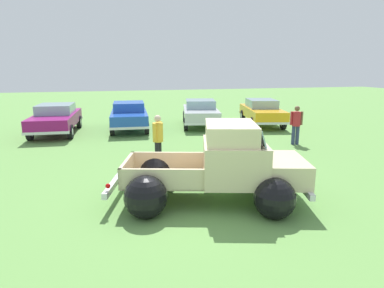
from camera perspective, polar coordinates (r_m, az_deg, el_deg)
name	(u,v)px	position (r m, az deg, el deg)	size (l,w,h in m)	color
ground_plane	(207,200)	(8.22, 2.54, -9.65)	(80.00, 80.00, 0.00)	#609347
vintage_pickup_truck	(223,171)	(7.98, 5.39, -4.62)	(4.96, 3.66, 1.96)	black
show_car_0	(56,118)	(17.43, -22.56, 4.25)	(2.18, 4.61, 1.43)	black
show_car_1	(129,115)	(17.42, -10.87, 5.00)	(2.11, 4.30, 1.43)	black
show_car_2	(200,112)	(18.31, 1.46, 5.62)	(2.72, 4.54, 1.43)	black
show_car_3	(262,111)	(18.99, 12.03, 5.61)	(2.71, 4.74, 1.43)	black
spectator_0	(296,123)	(14.42, 17.66, 3.53)	(0.54, 0.42, 1.63)	navy
spectator_1	(158,137)	(10.73, -5.94, 1.17)	(0.47, 0.49, 1.70)	black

